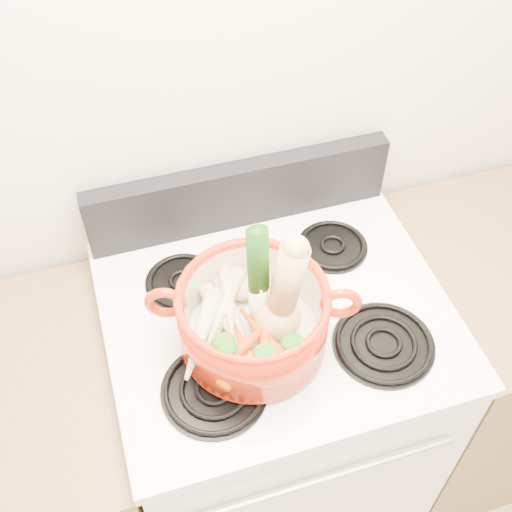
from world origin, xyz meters
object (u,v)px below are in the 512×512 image
object	(u,v)px
stove_body	(273,411)
squash	(279,293)
dutch_oven	(253,318)
leek	(259,281)

from	to	relation	value
stove_body	squash	bearing A→B (deg)	-109.45
squash	dutch_oven	bearing A→B (deg)	165.37
stove_body	squash	size ratio (longest dim) A/B	3.65
stove_body	leek	bearing A→B (deg)	-138.10
dutch_oven	leek	bearing A→B (deg)	60.35
squash	leek	size ratio (longest dim) A/B	0.87
dutch_oven	leek	xyz separation A→B (m)	(0.02, 0.02, 0.10)
squash	leek	world-z (taller)	leek
leek	dutch_oven	bearing A→B (deg)	-139.38
stove_body	dutch_oven	bearing A→B (deg)	-137.89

